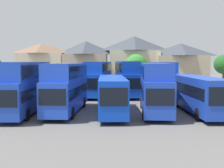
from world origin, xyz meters
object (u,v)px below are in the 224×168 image
(bus_1, at_px, (25,84))
(bus_6, at_px, (74,77))
(house_terrace_right, at_px, (134,60))
(tree_right_of_lot, at_px, (224,64))
(house_terrace_centre, at_px, (86,63))
(house_terrace_far_right, at_px, (181,64))
(bus_2, at_px, (67,85))
(bus_3, at_px, (112,93))
(house_terrace_left, at_px, (42,64))
(bus_8, at_px, (127,76))
(bus_7, at_px, (99,77))
(bus_5, at_px, (198,92))
(bus_9, at_px, (161,77))
(tree_behind_wall, at_px, (136,65))
(bus_4, at_px, (155,85))

(bus_1, distance_m, bus_6, 14.38)
(house_terrace_right, relative_size, tree_right_of_lot, 1.71)
(house_terrace_centre, height_order, house_terrace_far_right, house_terrace_centre)
(bus_2, bearing_deg, bus_3, 84.08)
(bus_6, bearing_deg, tree_right_of_lot, 111.98)
(house_terrace_left, xyz_separation_m, tree_right_of_lot, (33.66, -10.13, 0.03))
(bus_6, height_order, house_terrace_centre, house_terrace_centre)
(bus_8, xyz_separation_m, house_terrace_left, (-17.05, 17.93, 1.62))
(bus_7, bearing_deg, bus_5, 41.51)
(house_terrace_centre, bearing_deg, bus_8, -66.63)
(tree_right_of_lot, bearing_deg, bus_9, -145.81)
(house_terrace_centre, xyz_separation_m, tree_behind_wall, (10.02, -6.11, -0.42))
(bus_3, xyz_separation_m, tree_right_of_lot, (18.35, 22.34, 2.48))
(bus_9, distance_m, tree_right_of_lot, 14.23)
(bus_2, height_order, bus_4, bus_4)
(bus_9, bearing_deg, bus_8, -94.46)
(bus_1, height_order, house_terrace_centre, house_terrace_centre)
(bus_9, bearing_deg, bus_2, -41.68)
(bus_3, relative_size, house_terrace_centre, 1.25)
(house_terrace_far_right, bearing_deg, house_terrace_right, 173.19)
(bus_2, height_order, house_terrace_centre, house_terrace_centre)
(bus_4, xyz_separation_m, house_terrace_far_right, (9.02, 31.76, 1.69))
(house_terrace_left, distance_m, tree_right_of_lot, 35.15)
(house_terrace_right, bearing_deg, bus_2, -104.13)
(bus_9, height_order, house_terrace_left, house_terrace_left)
(bus_2, bearing_deg, house_terrace_left, -159.40)
(house_terrace_far_right, height_order, tree_right_of_lot, house_terrace_far_right)
(bus_2, xyz_separation_m, tree_behind_wall, (8.22, 26.24, 1.57))
(bus_5, distance_m, bus_6, 19.66)
(bus_2, distance_m, bus_7, 14.00)
(bus_6, height_order, tree_right_of_lot, tree_right_of_lot)
(bus_7, bearing_deg, bus_4, 28.70)
(house_terrace_left, relative_size, house_terrace_centre, 1.04)
(bus_3, relative_size, bus_7, 0.96)
(bus_7, height_order, bus_9, bus_7)
(bus_3, relative_size, bus_4, 1.08)
(house_terrace_right, bearing_deg, bus_8, -96.26)
(bus_6, distance_m, house_terrace_right, 21.45)
(house_terrace_far_right, bearing_deg, house_terrace_left, 179.22)
(house_terrace_left, distance_m, house_terrace_centre, 9.11)
(bus_6, distance_m, tree_behind_wall, 15.98)
(bus_3, xyz_separation_m, bus_7, (-2.28, 14.43, 0.80))
(bus_6, bearing_deg, bus_5, 49.35)
(house_terrace_left, bearing_deg, tree_right_of_lot, -16.75)
(bus_4, xyz_separation_m, house_terrace_centre, (-10.32, 32.63, 1.98))
(bus_4, height_order, bus_8, bus_8)
(house_terrace_right, relative_size, tree_behind_wall, 1.65)
(bus_2, xyz_separation_m, bus_9, (11.08, 13.81, 0.05))
(tree_behind_wall, bearing_deg, bus_5, -80.39)
(bus_6, bearing_deg, bus_9, 94.31)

